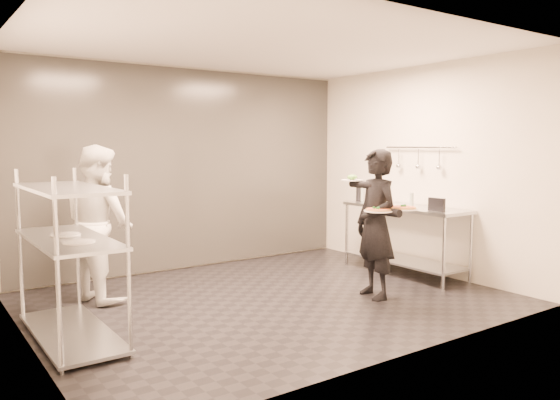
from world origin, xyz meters
TOP-DOWN VIEW (x-y plane):
  - room_shell at (0.00, 1.18)m, footprint 5.00×4.00m
  - pass_rack at (-2.15, -0.00)m, footprint 0.60×1.60m
  - prep_counter at (2.18, 0.00)m, footprint 0.60×1.80m
  - utensil_rail at (2.43, -0.00)m, footprint 0.07×1.20m
  - waiter at (1.04, -0.61)m, footprint 0.52×0.68m
  - chef at (-1.55, 1.10)m, footprint 0.82×0.96m
  - pizza_plate_near at (0.90, -0.77)m, footprint 0.31×0.31m
  - pizza_plate_far at (1.20, -0.85)m, footprint 0.33×0.33m
  - salad_plate at (0.97, -0.28)m, footprint 0.26×0.26m
  - pos_monitor at (2.06, -0.62)m, footprint 0.06×0.23m
  - bottle_green at (2.14, 0.80)m, footprint 0.07×0.07m
  - bottle_clear at (2.24, -0.06)m, footprint 0.05×0.05m
  - bottle_dark at (2.08, 0.80)m, footprint 0.07×0.07m

SIDE VIEW (x-z plane):
  - prep_counter at x=2.18m, z-range 0.17..1.09m
  - pass_rack at x=-2.15m, z-range 0.02..1.52m
  - waiter at x=1.04m, z-range 0.00..1.69m
  - chef at x=-1.55m, z-range 0.00..1.73m
  - pos_monitor at x=2.06m, z-range 0.92..1.08m
  - bottle_clear at x=2.24m, z-range 0.92..1.10m
  - pizza_plate_near at x=0.90m, z-range 1.00..1.05m
  - bottle_dark at x=2.08m, z-range 0.92..1.15m
  - pizza_plate_far at x=1.20m, z-range 1.01..1.06m
  - bottle_green at x=2.14m, z-range 0.92..1.17m
  - salad_plate at x=0.97m, z-range 1.31..1.38m
  - room_shell at x=0.00m, z-range 0.00..2.80m
  - utensil_rail at x=2.43m, z-range 1.39..1.70m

